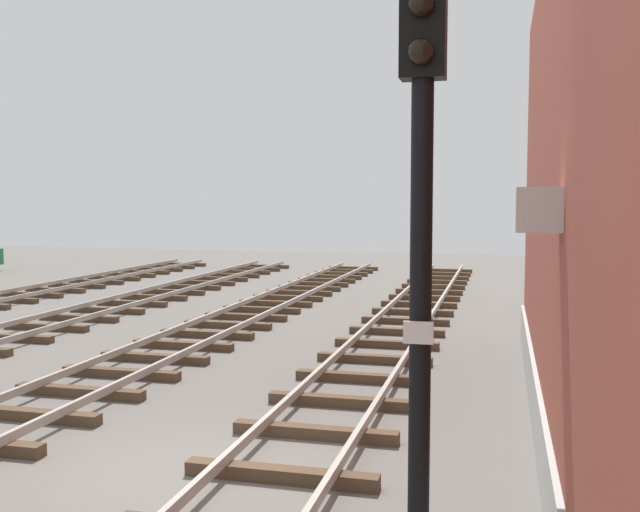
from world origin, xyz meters
name	(u,v)px	position (x,y,z in m)	size (l,w,h in m)	color
ground_plane	(201,474)	(0.00, 0.00, 0.00)	(80.00, 80.00, 0.00)	#605B56
track_near_building	(281,471)	(1.08, 0.00, 0.13)	(2.50, 56.61, 0.32)	#4C3826
signal_mast	(421,204)	(3.08, -2.60, 3.49)	(0.36, 0.40, 5.58)	black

